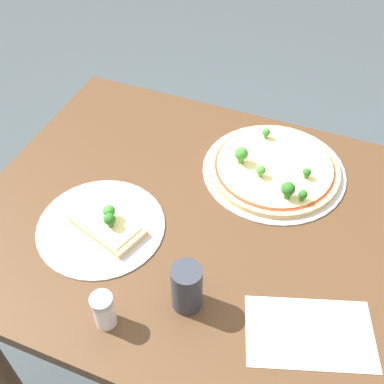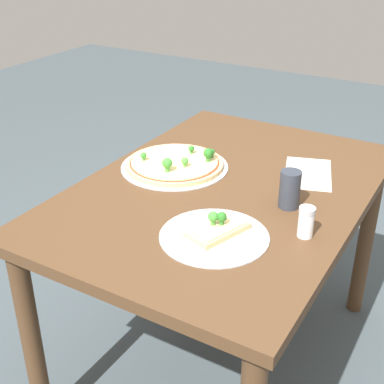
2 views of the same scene
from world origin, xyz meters
TOP-DOWN VIEW (x-y plane):
  - ground_plane at (0.00, 0.00)m, footprint 8.00×8.00m
  - dining_table at (0.00, 0.00)m, footprint 1.21×0.84m
  - pizza_tray_whole at (0.04, 0.21)m, footprint 0.36×0.36m
  - pizza_tray_slice at (-0.27, -0.11)m, footprint 0.29×0.29m
  - drinking_cup at (-0.02, -0.22)m, footprint 0.06×0.06m
  - condiment_shaker at (-0.15, -0.32)m, footprint 0.04×0.04m
  - paper_menu at (0.22, -0.19)m, footprint 0.28×0.22m

SIDE VIEW (x-z plane):
  - ground_plane at x=0.00m, z-range 0.00..0.00m
  - dining_table at x=0.00m, z-range 0.27..0.99m
  - paper_menu at x=0.22m, z-range 0.73..0.73m
  - pizza_tray_slice at x=-0.27m, z-range 0.70..0.77m
  - pizza_tray_whole at x=0.04m, z-range 0.70..0.77m
  - condiment_shaker at x=-0.15m, z-range 0.73..0.81m
  - drinking_cup at x=-0.02m, z-range 0.73..0.84m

